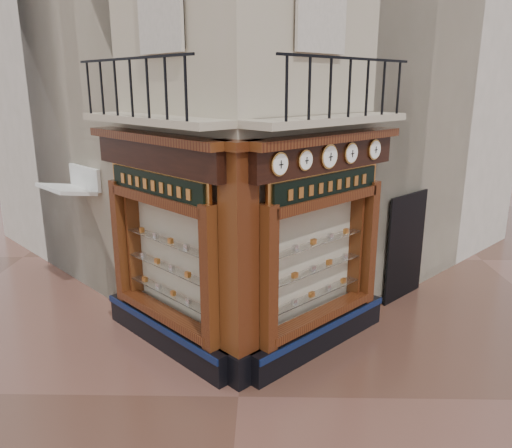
{
  "coord_description": "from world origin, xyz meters",
  "views": [
    {
      "loc": [
        0.41,
        -6.85,
        4.75
      ],
      "look_at": [
        0.24,
        2.0,
        2.28
      ],
      "focal_mm": 35.0,
      "sensor_mm": 36.0,
      "label": 1
    }
  ],
  "objects_px": {
    "clock_a": "(279,164)",
    "signboard_left": "(156,185)",
    "clock_d": "(351,153)",
    "signboard_right": "(327,186)",
    "clock_e": "(374,150)",
    "corner_pilaster": "(239,270)",
    "clock_b": "(305,160)",
    "clock_c": "(329,157)",
    "awning": "(77,298)"
  },
  "relations": [
    {
      "from": "corner_pilaster",
      "to": "clock_a",
      "type": "height_order",
      "value": "corner_pilaster"
    },
    {
      "from": "clock_d",
      "to": "signboard_left",
      "type": "xyz_separation_m",
      "value": [
        -3.34,
        -0.26,
        -0.52
      ]
    },
    {
      "from": "clock_e",
      "to": "clock_d",
      "type": "bearing_deg",
      "value": -180.0
    },
    {
      "from": "clock_d",
      "to": "clock_e",
      "type": "distance_m",
      "value": 0.72
    },
    {
      "from": "clock_e",
      "to": "signboard_left",
      "type": "bearing_deg",
      "value": 146.33
    },
    {
      "from": "clock_e",
      "to": "awning",
      "type": "bearing_deg",
      "value": 122.13
    },
    {
      "from": "clock_c",
      "to": "clock_d",
      "type": "height_order",
      "value": "clock_c"
    },
    {
      "from": "clock_b",
      "to": "clock_e",
      "type": "xyz_separation_m",
      "value": [
        1.36,
        1.36,
        0.0
      ]
    },
    {
      "from": "awning",
      "to": "signboard_left",
      "type": "distance_m",
      "value": 4.55
    },
    {
      "from": "awning",
      "to": "corner_pilaster",
      "type": "bearing_deg",
      "value": -174.37
    },
    {
      "from": "clock_c",
      "to": "clock_d",
      "type": "relative_size",
      "value": 1.12
    },
    {
      "from": "clock_b",
      "to": "signboard_right",
      "type": "distance_m",
      "value": 0.9
    },
    {
      "from": "clock_b",
      "to": "clock_d",
      "type": "xyz_separation_m",
      "value": [
        0.85,
        0.85,
        0.0
      ]
    },
    {
      "from": "clock_a",
      "to": "signboard_right",
      "type": "xyz_separation_m",
      "value": [
        0.85,
        1.0,
        -0.52
      ]
    },
    {
      "from": "corner_pilaster",
      "to": "signboard_right",
      "type": "distance_m",
      "value": 2.12
    },
    {
      "from": "clock_b",
      "to": "awning",
      "type": "bearing_deg",
      "value": 105.52
    },
    {
      "from": "corner_pilaster",
      "to": "clock_c",
      "type": "xyz_separation_m",
      "value": [
        1.45,
        0.85,
        1.67
      ]
    },
    {
      "from": "corner_pilaster",
      "to": "clock_b",
      "type": "xyz_separation_m",
      "value": [
        1.03,
        0.42,
        1.67
      ]
    },
    {
      "from": "clock_c",
      "to": "signboard_left",
      "type": "bearing_deg",
      "value": 131.78
    },
    {
      "from": "clock_a",
      "to": "clock_e",
      "type": "distance_m",
      "value": 2.51
    },
    {
      "from": "corner_pilaster",
      "to": "clock_c",
      "type": "relative_size",
      "value": 9.69
    },
    {
      "from": "clock_b",
      "to": "clock_c",
      "type": "bearing_deg",
      "value": 0.0
    },
    {
      "from": "clock_a",
      "to": "clock_d",
      "type": "bearing_deg",
      "value": 0.0
    },
    {
      "from": "clock_d",
      "to": "awning",
      "type": "distance_m",
      "value": 7.13
    },
    {
      "from": "signboard_left",
      "to": "corner_pilaster",
      "type": "bearing_deg",
      "value": -169.75
    },
    {
      "from": "clock_a",
      "to": "clock_d",
      "type": "relative_size",
      "value": 0.99
    },
    {
      "from": "clock_e",
      "to": "corner_pilaster",
      "type": "bearing_deg",
      "value": 171.77
    },
    {
      "from": "signboard_left",
      "to": "signboard_right",
      "type": "relative_size",
      "value": 1.01
    },
    {
      "from": "clock_c",
      "to": "signboard_right",
      "type": "height_order",
      "value": "clock_c"
    },
    {
      "from": "signboard_right",
      "to": "clock_c",
      "type": "bearing_deg",
      "value": -137.67
    },
    {
      "from": "signboard_left",
      "to": "signboard_right",
      "type": "height_order",
      "value": "signboard_left"
    },
    {
      "from": "corner_pilaster",
      "to": "clock_e",
      "type": "relative_size",
      "value": 10.73
    },
    {
      "from": "signboard_left",
      "to": "clock_b",
      "type": "bearing_deg",
      "value": -148.33
    },
    {
      "from": "signboard_right",
      "to": "clock_d",
      "type": "bearing_deg",
      "value": -12.91
    },
    {
      "from": "clock_d",
      "to": "signboard_right",
      "type": "xyz_separation_m",
      "value": [
        -0.42,
        -0.26,
        -0.52
      ]
    },
    {
      "from": "clock_c",
      "to": "signboard_right",
      "type": "bearing_deg",
      "value": 42.33
    },
    {
      "from": "clock_c",
      "to": "signboard_right",
      "type": "xyz_separation_m",
      "value": [
        0.01,
        0.16,
        -0.52
      ]
    },
    {
      "from": "clock_b",
      "to": "clock_d",
      "type": "bearing_deg",
      "value": 0.0
    },
    {
      "from": "clock_b",
      "to": "clock_c",
      "type": "xyz_separation_m",
      "value": [
        0.43,
        0.43,
        0.0
      ]
    },
    {
      "from": "clock_e",
      "to": "signboard_right",
      "type": "distance_m",
      "value": 1.31
    },
    {
      "from": "clock_a",
      "to": "clock_c",
      "type": "xyz_separation_m",
      "value": [
        0.84,
        0.84,
        0.0
      ]
    },
    {
      "from": "awning",
      "to": "signboard_left",
      "type": "relative_size",
      "value": 0.64
    },
    {
      "from": "clock_d",
      "to": "awning",
      "type": "bearing_deg",
      "value": 116.43
    },
    {
      "from": "clock_a",
      "to": "awning",
      "type": "xyz_separation_m",
      "value": [
        -4.55,
        3.22,
        -3.62
      ]
    },
    {
      "from": "awning",
      "to": "signboard_right",
      "type": "xyz_separation_m",
      "value": [
        5.4,
        -2.22,
        3.1
      ]
    },
    {
      "from": "clock_e",
      "to": "signboard_left",
      "type": "relative_size",
      "value": 0.18
    },
    {
      "from": "clock_c",
      "to": "awning",
      "type": "bearing_deg",
      "value": 111.17
    },
    {
      "from": "clock_a",
      "to": "signboard_left",
      "type": "distance_m",
      "value": 2.36
    },
    {
      "from": "corner_pilaster",
      "to": "clock_d",
      "type": "height_order",
      "value": "corner_pilaster"
    },
    {
      "from": "clock_c",
      "to": "signboard_right",
      "type": "distance_m",
      "value": 0.55
    }
  ]
}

